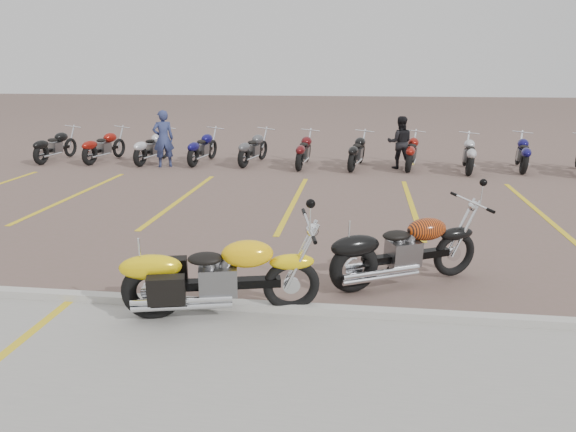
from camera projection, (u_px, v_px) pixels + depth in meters
name	position (u px, v px, depth m)	size (l,w,h in m)	color
ground	(264.00, 259.00, 9.24)	(100.00, 100.00, 0.00)	brown
concrete_apron	(177.00, 428.00, 4.93)	(60.00, 5.00, 0.01)	#9E9B93
curb	(238.00, 306.00, 7.31)	(60.00, 0.18, 0.12)	#ADAAA3
parking_stripes	(294.00, 202.00, 13.07)	(38.00, 5.50, 0.01)	gold
yellow_cruiser	(217.00, 278.00, 7.05)	(2.45, 0.75, 1.02)	black
flame_cruiser	(401.00, 253.00, 8.05)	(2.18, 1.25, 0.98)	black
person_a	(163.00, 139.00, 17.36)	(0.64, 0.42, 1.76)	navy
person_b	(400.00, 142.00, 17.13)	(0.78, 0.60, 1.60)	black
bg_bike_row	(330.00, 149.00, 17.53)	(19.10, 2.08, 1.10)	black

